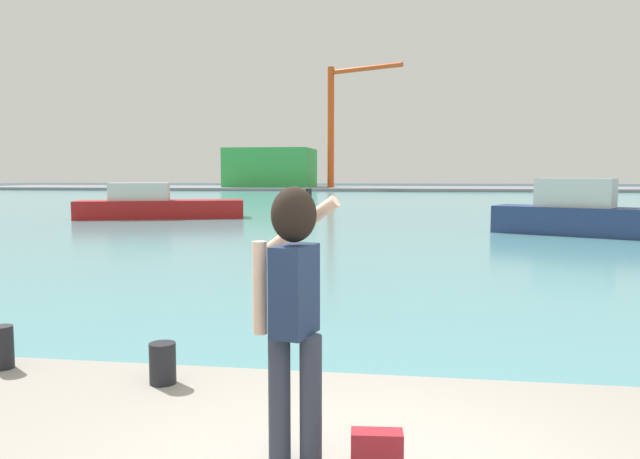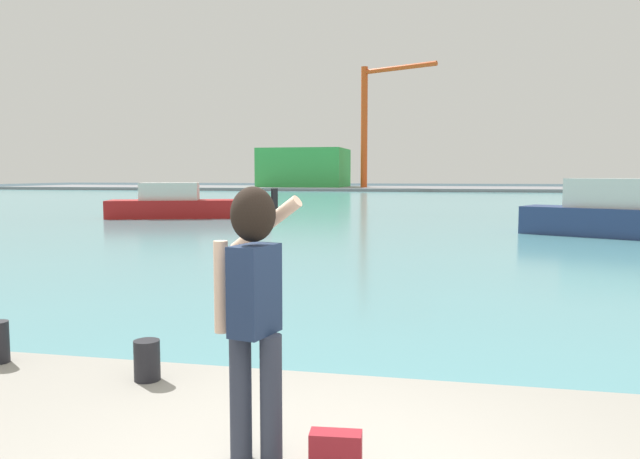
% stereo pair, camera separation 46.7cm
% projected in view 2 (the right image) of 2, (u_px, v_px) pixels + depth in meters
% --- Properties ---
extents(ground_plane, '(220.00, 220.00, 0.00)m').
position_uv_depth(ground_plane, '(439.00, 203.00, 52.37)').
color(ground_plane, '#334751').
extents(harbor_water, '(140.00, 100.00, 0.02)m').
position_uv_depth(harbor_water, '(439.00, 202.00, 54.32)').
color(harbor_water, '#599EA8').
rests_on(harbor_water, ground_plane).
extents(far_shore_dock, '(140.00, 20.00, 0.45)m').
position_uv_depth(far_shore_dock, '(443.00, 189.00, 93.29)').
color(far_shore_dock, gray).
rests_on(far_shore_dock, ground_plane).
extents(person_photographer, '(0.53, 0.57, 1.74)m').
position_uv_depth(person_photographer, '(254.00, 295.00, 3.79)').
color(person_photographer, '#2D3342').
rests_on(person_photographer, quay_promenade).
extents(handbag, '(0.33, 0.17, 0.24)m').
position_uv_depth(handbag, '(336.00, 451.00, 3.75)').
color(handbag, maroon).
rests_on(handbag, quay_promenade).
extents(harbor_bollard, '(0.23, 0.23, 0.36)m').
position_uv_depth(harbor_bollard, '(147.00, 360.00, 5.39)').
color(harbor_bollard, black).
rests_on(harbor_bollard, quay_promenade).
extents(boat_moored, '(9.10, 4.70, 1.94)m').
position_uv_depth(boat_moored, '(186.00, 205.00, 33.84)').
color(boat_moored, '#B21919').
rests_on(boat_moored, harbor_water).
extents(boat_moored_2, '(8.19, 5.36, 2.24)m').
position_uv_depth(boat_moored_2, '(628.00, 217.00, 23.18)').
color(boat_moored_2, navy).
rests_on(boat_moored_2, harbor_water).
extents(warehouse_left, '(13.17, 11.08, 6.04)m').
position_uv_depth(warehouse_left, '(305.00, 168.00, 97.86)').
color(warehouse_left, green).
rests_on(warehouse_left, far_shore_dock).
extents(port_crane, '(11.35, 6.13, 17.99)m').
position_uv_depth(port_crane, '(372.00, 113.00, 90.93)').
color(port_crane, '#D84C19').
rests_on(port_crane, far_shore_dock).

